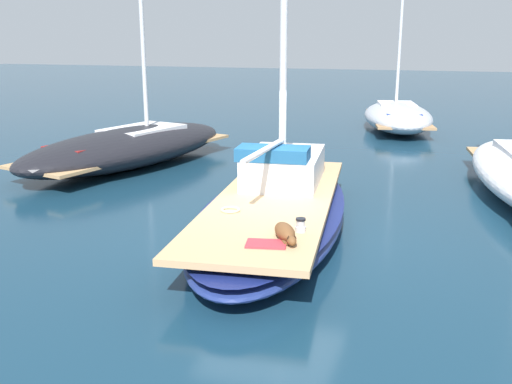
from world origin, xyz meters
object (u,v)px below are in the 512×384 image
at_px(deck_towel, 266,244).
at_px(moored_boat_port_side, 129,146).
at_px(coiled_rope, 230,210).
at_px(sailboat_main, 274,214).
at_px(deck_winch, 301,225).
at_px(moored_boat_far_astern, 397,116).
at_px(dog_brown, 285,232).

height_order(deck_towel, moored_boat_port_side, moored_boat_port_side).
xyz_separation_m(coiled_rope, deck_towel, (1.07, -1.36, -0.01)).
xyz_separation_m(deck_towel, moored_boat_port_side, (-6.18, 6.63, -0.13)).
height_order(sailboat_main, deck_winch, deck_winch).
bearing_deg(moored_boat_port_side, moored_boat_far_astern, 54.93).
relative_size(sailboat_main, dog_brown, 8.74).
bearing_deg(deck_winch, dog_brown, -106.00).
bearing_deg(moored_boat_far_astern, dog_brown, -90.18).
height_order(sailboat_main, coiled_rope, coiled_rope).
bearing_deg(moored_boat_far_astern, coiled_rope, -95.19).
bearing_deg(coiled_rope, sailboat_main, 67.81).
distance_m(deck_winch, moored_boat_far_astern, 15.07).
height_order(sailboat_main, moored_boat_port_side, moored_boat_port_side).
relative_size(deck_towel, moored_boat_port_side, 0.07).
distance_m(sailboat_main, deck_towel, 2.53).
height_order(dog_brown, deck_towel, dog_brown).
height_order(deck_winch, deck_towel, deck_winch).
bearing_deg(deck_winch, moored_boat_far_astern, 90.26).
xyz_separation_m(coiled_rope, moored_boat_port_side, (-5.11, 5.27, -0.13)).
bearing_deg(sailboat_main, coiled_rope, -112.19).
distance_m(sailboat_main, moored_boat_port_side, 6.96).
distance_m(dog_brown, deck_towel, 0.37).
distance_m(deck_winch, deck_towel, 0.78).
bearing_deg(deck_winch, coiled_rope, 154.51).
distance_m(deck_winch, coiled_rope, 1.53).
distance_m(moored_boat_port_side, moored_boat_far_astern, 11.18).
bearing_deg(deck_towel, deck_winch, 66.62).
bearing_deg(dog_brown, moored_boat_far_astern, 89.82).
bearing_deg(moored_boat_far_astern, moored_boat_port_side, -125.07).
height_order(dog_brown, coiled_rope, dog_brown).
height_order(coiled_rope, moored_boat_port_side, moored_boat_port_side).
relative_size(dog_brown, moored_boat_port_side, 0.11).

